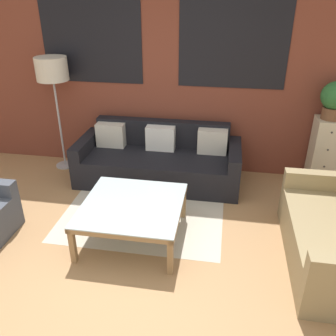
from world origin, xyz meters
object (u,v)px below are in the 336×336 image
Objects in this scene: couch_dark at (159,161)px; drawer_cabinet at (323,153)px; floor_lamp at (52,72)px; coffee_table at (132,208)px; potted_plant at (335,99)px.

couch_dark is 2.22m from drawer_cabinet.
couch_dark is 1.89m from floor_lamp.
couch_dark reaches higher than coffee_table.
coffee_table is 1.10× the size of drawer_cabinet.
coffee_table is 0.64× the size of floor_lamp.
floor_lamp is at bearing -179.27° from potted_plant.
coffee_table is 2.86m from potted_plant.
floor_lamp reaches higher than drawer_cabinet.
coffee_table is 2.37m from floor_lamp.
drawer_cabinet is 1.99× the size of potted_plant.
coffee_table is at bearing -144.60° from potted_plant.
floor_lamp is at bearing -179.27° from drawer_cabinet.
potted_plant reaches higher than coffee_table.
coffee_table is at bearing -46.02° from floor_lamp.
floor_lamp is (-1.48, 1.53, 1.05)m from coffee_table.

